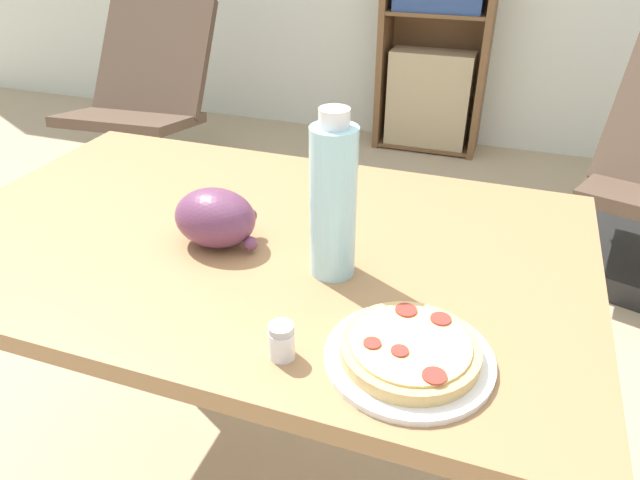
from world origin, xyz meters
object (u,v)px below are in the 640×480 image
(grape_bunch, at_px, (214,218))
(bookshelf, at_px, (437,25))
(salt_shaker, at_px, (282,341))
(lounge_chair_near, at_px, (147,125))
(drink_bottle, at_px, (333,201))
(pizza_on_plate, at_px, (409,352))

(grape_bunch, bearing_deg, bookshelf, 89.97)
(grape_bunch, relative_size, salt_shaker, 3.03)
(salt_shaker, bearing_deg, grape_bunch, 133.66)
(lounge_chair_near, height_order, bookshelf, bookshelf)
(drink_bottle, relative_size, lounge_chair_near, 0.33)
(grape_bunch, bearing_deg, lounge_chair_near, 129.36)
(pizza_on_plate, height_order, bookshelf, bookshelf)
(salt_shaker, bearing_deg, drink_bottle, 90.16)
(pizza_on_plate, relative_size, bookshelf, 0.15)
(grape_bunch, relative_size, lounge_chair_near, 0.19)
(drink_bottle, distance_m, salt_shaker, 0.25)
(grape_bunch, distance_m, drink_bottle, 0.25)
(drink_bottle, bearing_deg, bookshelf, 95.20)
(pizza_on_plate, relative_size, salt_shaker, 4.32)
(drink_bottle, height_order, lounge_chair_near, drink_bottle)
(pizza_on_plate, xyz_separation_m, grape_bunch, (-0.41, 0.20, 0.04))
(grape_bunch, distance_m, bookshelf, 2.55)
(grape_bunch, relative_size, bookshelf, 0.11)
(grape_bunch, relative_size, drink_bottle, 0.58)
(pizza_on_plate, xyz_separation_m, salt_shaker, (-0.17, -0.05, 0.01))
(pizza_on_plate, distance_m, salt_shaker, 0.18)
(drink_bottle, height_order, bookshelf, bookshelf)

